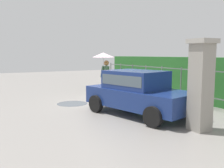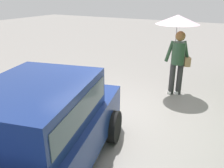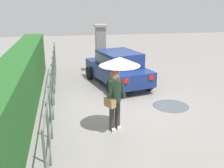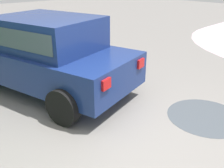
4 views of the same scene
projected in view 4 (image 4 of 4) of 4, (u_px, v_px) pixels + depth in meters
ground_plane at (116, 141)px, 3.56m from camera, size 40.00×40.00×0.00m
car at (46, 51)px, 4.90m from camera, size 3.98×2.54×1.48m
puddle_near at (205, 116)px, 4.18m from camera, size 1.26×1.26×0.00m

